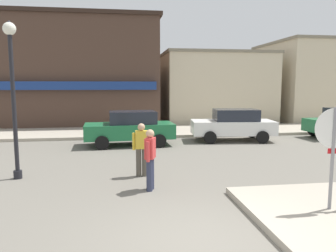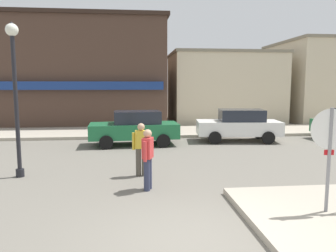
{
  "view_description": "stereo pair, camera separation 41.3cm",
  "coord_description": "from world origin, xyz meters",
  "px_view_note": "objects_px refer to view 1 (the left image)",
  "views": [
    {
      "loc": [
        -1.41,
        -5.31,
        2.75
      ],
      "look_at": [
        0.02,
        4.5,
        1.5
      ],
      "focal_mm": 35.0,
      "sensor_mm": 36.0,
      "label": 1
    },
    {
      "loc": [
        -1.0,
        -5.36,
        2.75
      ],
      "look_at": [
        0.02,
        4.5,
        1.5
      ],
      "focal_mm": 35.0,
      "sensor_mm": 36.0,
      "label": 2
    }
  ],
  "objects_px": {
    "parked_car_second": "(233,124)",
    "pedestrian_crossing_near": "(142,148)",
    "stop_sign": "(333,145)",
    "parked_car_nearest": "(130,128)",
    "lamp_post": "(12,77)",
    "pedestrian_crossing_far": "(150,158)"
  },
  "relations": [
    {
      "from": "parked_car_second",
      "to": "pedestrian_crossing_near",
      "type": "relative_size",
      "value": 2.59
    },
    {
      "from": "stop_sign",
      "to": "parked_car_nearest",
      "type": "distance_m",
      "value": 9.66
    },
    {
      "from": "lamp_post",
      "to": "pedestrian_crossing_near",
      "type": "xyz_separation_m",
      "value": [
        3.64,
        -0.27,
        -2.09
      ]
    },
    {
      "from": "parked_car_second",
      "to": "lamp_post",
      "type": "bearing_deg",
      "value": -147.5
    },
    {
      "from": "pedestrian_crossing_near",
      "to": "pedestrian_crossing_far",
      "type": "bearing_deg",
      "value": -84.21
    },
    {
      "from": "pedestrian_crossing_near",
      "to": "pedestrian_crossing_far",
      "type": "height_order",
      "value": "same"
    },
    {
      "from": "parked_car_second",
      "to": "stop_sign",
      "type": "bearing_deg",
      "value": -97.19
    },
    {
      "from": "parked_car_second",
      "to": "pedestrian_crossing_near",
      "type": "distance_m",
      "value": 7.52
    },
    {
      "from": "parked_car_nearest",
      "to": "pedestrian_crossing_far",
      "type": "xyz_separation_m",
      "value": [
        0.31,
        -6.57,
        0.06
      ]
    },
    {
      "from": "stop_sign",
      "to": "parked_car_nearest",
      "type": "relative_size",
      "value": 0.56
    },
    {
      "from": "stop_sign",
      "to": "pedestrian_crossing_near",
      "type": "bearing_deg",
      "value": 135.99
    },
    {
      "from": "parked_car_second",
      "to": "pedestrian_crossing_far",
      "type": "relative_size",
      "value": 2.59
    },
    {
      "from": "parked_car_nearest",
      "to": "pedestrian_crossing_far",
      "type": "distance_m",
      "value": 6.58
    },
    {
      "from": "parked_car_second",
      "to": "pedestrian_crossing_far",
      "type": "height_order",
      "value": "pedestrian_crossing_far"
    },
    {
      "from": "lamp_post",
      "to": "parked_car_second",
      "type": "bearing_deg",
      "value": 32.5
    },
    {
      "from": "pedestrian_crossing_far",
      "to": "pedestrian_crossing_near",
      "type": "bearing_deg",
      "value": 95.79
    },
    {
      "from": "pedestrian_crossing_far",
      "to": "stop_sign",
      "type": "bearing_deg",
      "value": -32.0
    },
    {
      "from": "parked_car_nearest",
      "to": "pedestrian_crossing_far",
      "type": "relative_size",
      "value": 2.54
    },
    {
      "from": "parked_car_nearest",
      "to": "pedestrian_crossing_far",
      "type": "height_order",
      "value": "pedestrian_crossing_far"
    },
    {
      "from": "stop_sign",
      "to": "parked_car_second",
      "type": "xyz_separation_m",
      "value": [
        1.17,
        9.3,
        -0.71
      ]
    },
    {
      "from": "parked_car_nearest",
      "to": "parked_car_second",
      "type": "distance_m",
      "value": 5.1
    },
    {
      "from": "pedestrian_crossing_near",
      "to": "pedestrian_crossing_far",
      "type": "distance_m",
      "value": 1.36
    }
  ]
}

